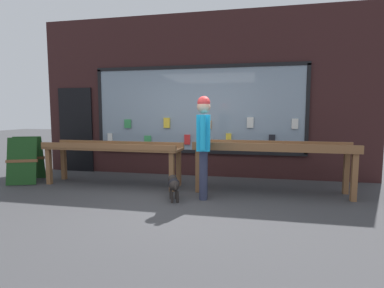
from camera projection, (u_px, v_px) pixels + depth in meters
The scene contains 7 objects.
ground_plane at pixel (174, 205), 4.84m from camera, with size 40.00×40.00×0.00m, color #38383A.
shopfront_facade at pixel (198, 97), 6.99m from camera, with size 7.81×0.29×3.74m.
display_table_left at pixel (113, 150), 6.11m from camera, with size 2.87×0.70×0.88m.
display_table_right at pixel (272, 152), 5.47m from camera, with size 2.87×0.70×0.95m.
person_browsing at pixel (204, 139), 5.10m from camera, with size 0.28×0.68×1.76m.
small_dog at pixel (174, 184), 5.06m from camera, with size 0.32×0.55×0.40m.
sandwich_board_sign at pixel (26, 159), 6.38m from camera, with size 0.78×0.86×0.96m.
Camera 1 is at (1.24, -4.56, 1.47)m, focal length 28.00 mm.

